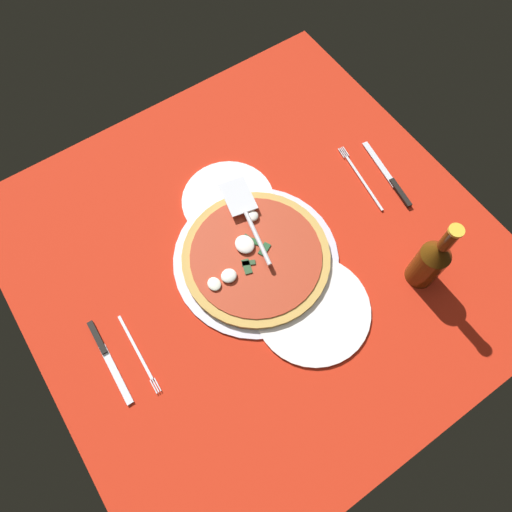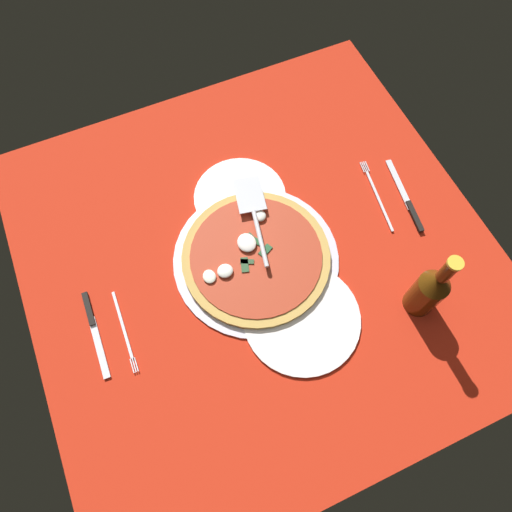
% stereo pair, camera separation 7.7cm
% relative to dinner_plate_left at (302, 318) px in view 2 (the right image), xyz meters
% --- Properties ---
extents(ground_plane, '(1.02, 1.02, 0.01)m').
position_rel_dinner_plate_left_xyz_m(ground_plane, '(0.17, 0.02, -0.01)').
color(ground_plane, red).
extents(checker_pattern, '(1.02, 1.02, 0.00)m').
position_rel_dinner_plate_left_xyz_m(checker_pattern, '(0.17, 0.02, -0.01)').
color(checker_pattern, silver).
rests_on(checker_pattern, ground_plane).
extents(pizza_pan, '(0.37, 0.37, 0.01)m').
position_rel_dinner_plate_left_xyz_m(pizza_pan, '(0.17, 0.03, -0.00)').
color(pizza_pan, silver).
rests_on(pizza_pan, ground_plane).
extents(dinner_plate_left, '(0.25, 0.25, 0.01)m').
position_rel_dinner_plate_left_xyz_m(dinner_plate_left, '(0.00, 0.00, 0.00)').
color(dinner_plate_left, silver).
rests_on(dinner_plate_left, ground_plane).
extents(dinner_plate_right, '(0.22, 0.22, 0.01)m').
position_rel_dinner_plate_left_xyz_m(dinner_plate_right, '(0.33, 0.00, 0.00)').
color(dinner_plate_right, white).
rests_on(dinner_plate_right, ground_plane).
extents(pizza, '(0.33, 0.33, 0.03)m').
position_rel_dinner_plate_left_xyz_m(pizza, '(0.17, 0.03, 0.01)').
color(pizza, tan).
rests_on(pizza, pizza_pan).
extents(pizza_server, '(0.24, 0.08, 0.01)m').
position_rel_dinner_plate_left_xyz_m(pizza_server, '(0.26, -0.00, 0.03)').
color(pizza_server, silver).
rests_on(pizza_server, pizza).
extents(place_setting_near, '(0.23, 0.16, 0.01)m').
position_rel_dinner_plate_left_xyz_m(place_setting_near, '(0.18, -0.33, -0.00)').
color(place_setting_near, white).
rests_on(place_setting_near, ground_plane).
extents(place_setting_far, '(0.21, 0.13, 0.01)m').
position_rel_dinner_plate_left_xyz_m(place_setting_far, '(0.14, 0.38, -0.00)').
color(place_setting_far, silver).
rests_on(place_setting_far, ground_plane).
extents(beer_bottle, '(0.06, 0.06, 0.22)m').
position_rel_dinner_plate_left_xyz_m(beer_bottle, '(-0.07, -0.24, 0.08)').
color(beer_bottle, '#4A2A09').
rests_on(beer_bottle, ground_plane).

